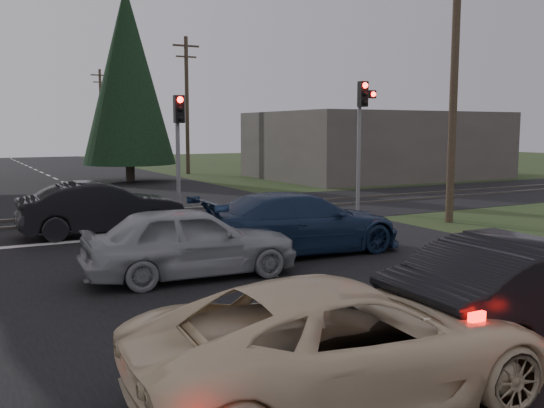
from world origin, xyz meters
TOP-DOWN VIEW (x-y plane):
  - ground at (0.00, 0.00)m, footprint 120.00×120.00m
  - road at (0.00, 10.00)m, footprint 14.00×100.00m
  - rail_corridor at (0.00, 12.00)m, footprint 120.00×8.00m
  - stop_line at (0.00, 8.20)m, footprint 13.00×0.35m
  - rail_near at (0.00, 11.20)m, footprint 120.00×0.12m
  - rail_far at (0.00, 12.80)m, footprint 120.00×0.12m
  - traffic_signal_right at (7.55, 9.47)m, footprint 0.68×0.48m
  - traffic_signal_center at (1.00, 10.68)m, footprint 0.32×0.48m
  - utility_pole_near at (8.50, 6.00)m, footprint 1.80×0.26m
  - utility_pole_mid at (8.50, 30.00)m, footprint 1.80×0.26m
  - utility_pole_far at (8.50, 55.00)m, footprint 1.80×0.26m
  - conifer_tree at (3.50, 26.00)m, footprint 5.20×5.20m
  - building_right at (18.00, 22.00)m, footprint 14.00×10.00m
  - cream_coupe at (-2.00, -3.08)m, footprint 5.05×2.60m
  - dark_hatchback at (1.39, -2.94)m, footprint 4.75×1.74m
  - silver_car at (-1.51, 3.07)m, footprint 4.45×2.02m
  - blue_sedan at (1.67, 4.04)m, footprint 5.20×2.20m
  - dark_car_far at (-1.93, 9.01)m, footprint 4.63×1.72m

SIDE VIEW (x-z plane):
  - ground at x=0.00m, z-range 0.00..0.00m
  - road at x=0.00m, z-range 0.00..0.01m
  - rail_corridor at x=0.00m, z-range 0.00..0.01m
  - stop_line at x=0.00m, z-range 0.01..0.01m
  - rail_near at x=0.00m, z-range 0.00..0.10m
  - rail_far at x=0.00m, z-range 0.00..0.10m
  - cream_coupe at x=-2.00m, z-range 0.00..1.36m
  - silver_car at x=-1.51m, z-range 0.00..1.48m
  - blue_sedan at x=1.67m, z-range 0.00..1.50m
  - dark_car_far at x=-1.93m, z-range 0.00..1.51m
  - dark_hatchback at x=1.39m, z-range 0.00..1.55m
  - building_right at x=18.00m, z-range 0.00..4.00m
  - traffic_signal_center at x=1.00m, z-range 0.76..4.86m
  - traffic_signal_right at x=7.55m, z-range 0.96..5.66m
  - utility_pole_near at x=8.50m, z-range 0.23..9.23m
  - utility_pole_mid at x=8.50m, z-range 0.23..9.23m
  - utility_pole_far at x=8.50m, z-range 0.23..9.23m
  - conifer_tree at x=3.50m, z-range 0.49..11.49m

